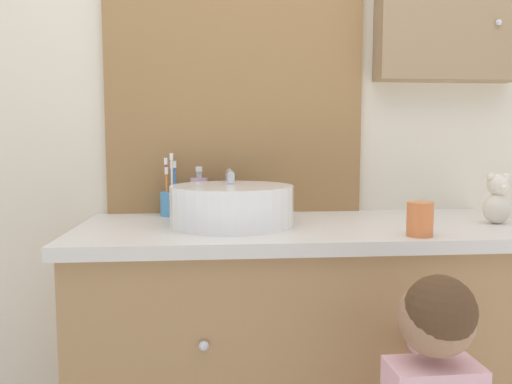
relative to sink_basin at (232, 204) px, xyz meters
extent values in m
cube|color=beige|center=(0.22, 0.31, 0.31)|extent=(3.20, 0.06, 2.50)
cube|color=olive|center=(0.02, 0.27, 0.41)|extent=(0.86, 0.02, 1.11)
cube|color=#B2C1CC|center=(0.02, 0.26, 0.41)|extent=(0.80, 0.01, 1.05)
sphere|color=silver|center=(0.88, 0.17, 0.57)|extent=(0.02, 0.02, 0.02)
cube|color=#A37A4C|center=(0.22, 0.00, -0.52)|extent=(1.28, 0.52, 0.85)
cube|color=beige|center=(0.22, 0.00, -0.08)|extent=(1.32, 0.56, 0.03)
sphere|color=silver|center=(-0.08, -0.27, -0.31)|extent=(0.02, 0.02, 0.02)
sphere|color=silver|center=(0.51, -0.27, -0.31)|extent=(0.02, 0.02, 0.02)
cylinder|color=white|center=(0.00, 0.00, 0.00)|extent=(0.35, 0.35, 0.12)
cylinder|color=silver|center=(0.00, 0.00, 0.05)|extent=(0.29, 0.29, 0.01)
cylinder|color=silver|center=(0.00, 0.20, 0.01)|extent=(0.02, 0.02, 0.14)
cylinder|color=silver|center=(0.00, 0.12, 0.08)|extent=(0.02, 0.16, 0.02)
cylinder|color=silver|center=(0.00, 0.04, 0.07)|extent=(0.02, 0.02, 0.02)
sphere|color=white|center=(0.10, 0.20, -0.03)|extent=(0.04, 0.04, 0.04)
cylinder|color=#4C93C6|center=(-0.19, 0.20, -0.02)|extent=(0.07, 0.07, 0.08)
cylinder|color=#3884DB|center=(-0.18, 0.20, 0.03)|extent=(0.01, 0.01, 0.17)
cube|color=white|center=(-0.18, 0.20, 0.11)|extent=(0.01, 0.02, 0.02)
cylinder|color=#E5CC4C|center=(-0.19, 0.22, 0.03)|extent=(0.01, 0.01, 0.16)
cube|color=white|center=(-0.19, 0.22, 0.10)|extent=(0.01, 0.02, 0.02)
cylinder|color=#D6423D|center=(-0.21, 0.21, 0.04)|extent=(0.01, 0.01, 0.17)
cube|color=white|center=(-0.21, 0.21, 0.12)|extent=(0.01, 0.02, 0.02)
cylinder|color=orange|center=(-0.20, 0.19, 0.02)|extent=(0.01, 0.01, 0.15)
cube|color=white|center=(-0.20, 0.19, 0.09)|extent=(0.01, 0.02, 0.02)
cylinder|color=white|center=(-0.18, 0.19, 0.05)|extent=(0.01, 0.01, 0.19)
cube|color=white|center=(-0.18, 0.19, 0.13)|extent=(0.01, 0.02, 0.02)
cylinder|color=#CCA3BC|center=(-0.10, 0.21, 0.00)|extent=(0.06, 0.06, 0.12)
cylinder|color=silver|center=(-0.10, 0.21, 0.07)|extent=(0.02, 0.02, 0.02)
cube|color=silver|center=(-0.10, 0.20, 0.09)|extent=(0.02, 0.03, 0.02)
sphere|color=#997051|center=(0.38, -0.50, -0.17)|extent=(0.15, 0.15, 0.15)
sphere|color=#4C331E|center=(0.38, -0.52, -0.15)|extent=(0.14, 0.14, 0.14)
cylinder|color=beige|center=(0.45, -0.32, -0.33)|extent=(0.04, 0.26, 0.04)
cylinder|color=#E5CC4C|center=(0.45, -0.19, -0.29)|extent=(0.01, 0.05, 0.12)
ellipsoid|color=beige|center=(0.77, -0.05, -0.01)|extent=(0.08, 0.07, 0.09)
sphere|color=beige|center=(0.77, -0.05, 0.05)|extent=(0.06, 0.06, 0.06)
sphere|color=beige|center=(0.75, -0.05, 0.08)|extent=(0.02, 0.02, 0.02)
sphere|color=beige|center=(0.80, -0.05, 0.08)|extent=(0.02, 0.02, 0.02)
sphere|color=silver|center=(0.77, -0.07, 0.05)|extent=(0.02, 0.02, 0.02)
cylinder|color=orange|center=(0.47, -0.22, -0.02)|extent=(0.07, 0.07, 0.09)
camera|label=1|loc=(-0.06, -1.42, 0.18)|focal=35.00mm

